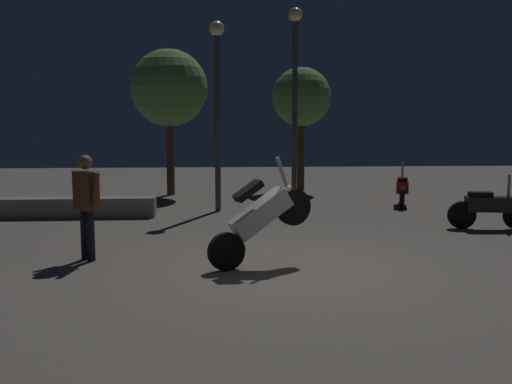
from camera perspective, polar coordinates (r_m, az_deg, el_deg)
name	(u,v)px	position (r m, az deg, el deg)	size (l,w,h in m)	color
ground_plane	(295,268)	(8.31, 4.01, -7.77)	(40.00, 40.00, 0.00)	#605951
motorcycle_white_foreground	(260,217)	(8.23, 0.45, -2.59)	(1.58, 0.70, 1.63)	black
motorcycle_red_parked_left	(402,189)	(15.04, 14.72, 0.29)	(0.60, 1.61, 1.11)	black
motorcycle_black_parked_right	(490,208)	(12.21, 22.78, -1.49)	(1.66, 0.43, 1.11)	black
person_rider_beside	(86,198)	(8.98, -16.96, -0.60)	(0.55, 0.51, 1.64)	black
streetlamp_near	(217,90)	(13.60, -3.99, 10.33)	(0.36, 0.36, 4.55)	#38383D
streetlamp_far	(295,81)	(14.75, 4.00, 11.21)	(0.36, 0.36, 5.09)	#38383D
tree_left_bg	(301,98)	(18.07, 4.67, 9.56)	(1.88, 1.88, 3.93)	#4C331E
tree_center_bg	(169,89)	(17.02, -8.88, 10.40)	(2.28, 2.28, 4.34)	#4C331E
planter_wall_low	(74,207)	(13.41, -18.11, -1.51)	(3.69, 0.50, 0.45)	gray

